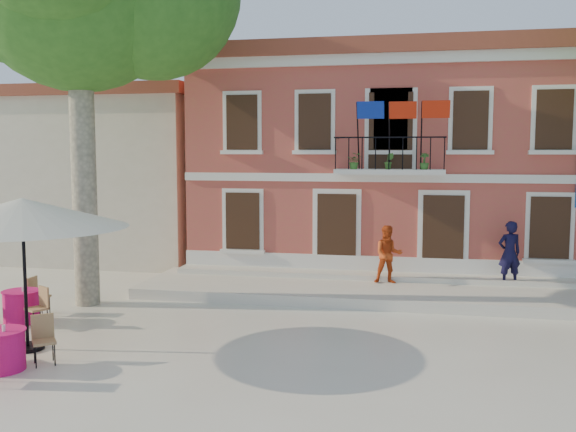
# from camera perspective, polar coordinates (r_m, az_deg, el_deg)

# --- Properties ---
(ground) EXTENTS (90.00, 90.00, 0.00)m
(ground) POSITION_cam_1_polar(r_m,az_deg,el_deg) (14.46, -0.27, -10.70)
(ground) COLOR beige
(ground) RESTS_ON ground
(main_building) EXTENTS (13.50, 9.59, 7.50)m
(main_building) POSITION_cam_1_polar(r_m,az_deg,el_deg) (23.58, 9.47, 4.92)
(main_building) COLOR #AA513D
(main_building) RESTS_ON ground
(neighbor_west) EXTENTS (9.40, 9.40, 6.40)m
(neighbor_west) POSITION_cam_1_polar(r_m,az_deg,el_deg) (27.50, -15.23, 3.73)
(neighbor_west) COLOR beige
(neighbor_west) RESTS_ON ground
(terrace) EXTENTS (14.00, 3.40, 0.30)m
(terrace) POSITION_cam_1_polar(r_m,az_deg,el_deg) (18.42, 8.68, -6.67)
(terrace) COLOR silver
(terrace) RESTS_ON ground
(patio_umbrella) EXTENTS (4.25, 4.25, 3.16)m
(patio_umbrella) POSITION_cam_1_polar(r_m,az_deg,el_deg) (14.12, -22.55, 0.20)
(patio_umbrella) COLOR black
(patio_umbrella) RESTS_ON ground
(pedestrian_navy) EXTENTS (0.77, 0.62, 1.84)m
(pedestrian_navy) POSITION_cam_1_polar(r_m,az_deg,el_deg) (19.30, 19.08, -3.13)
(pedestrian_navy) COLOR black
(pedestrian_navy) RESTS_ON terrace
(pedestrian_orange) EXTENTS (0.91, 0.76, 1.67)m
(pedestrian_orange) POSITION_cam_1_polar(r_m,az_deg,el_deg) (18.72, 8.90, -3.40)
(pedestrian_orange) COLOR #C24216
(pedestrian_orange) RESTS_ON terrace
(cafe_table_0) EXTENTS (1.87, 1.62, 0.95)m
(cafe_table_0) POSITION_cam_1_polar(r_m,az_deg,el_deg) (16.82, -22.61, -7.29)
(cafe_table_0) COLOR #E11565
(cafe_table_0) RESTS_ON ground
(cafe_table_1) EXTENTS (1.86, 1.73, 0.95)m
(cafe_table_1) POSITION_cam_1_polar(r_m,az_deg,el_deg) (13.38, -24.11, -10.66)
(cafe_table_1) COLOR #E11565
(cafe_table_1) RESTS_ON ground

